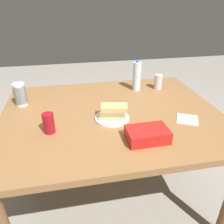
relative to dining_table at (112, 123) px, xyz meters
name	(u,v)px	position (x,y,z in m)	size (l,w,h in m)	color
ground_plane	(112,192)	(0.00, 0.00, -0.69)	(8.00, 8.00, 0.00)	gray
dining_table	(112,123)	(0.00, 0.00, 0.00)	(1.49, 1.18, 0.77)	olive
paper_plate	(112,118)	(-0.01, -0.09, 0.09)	(0.22, 0.22, 0.01)	white
sandwich	(113,111)	(-0.01, -0.09, 0.14)	(0.20, 0.12, 0.08)	#DBB26B
soda_can_red	(49,123)	(-0.40, -0.17, 0.15)	(0.07, 0.07, 0.12)	maroon
chip_bag	(147,135)	(0.13, -0.36, 0.12)	(0.23, 0.15, 0.07)	red
water_bottle_tall	(137,76)	(0.28, 0.36, 0.21)	(0.07, 0.07, 0.25)	silver
plastic_cup_stack	(20,94)	(-0.62, 0.24, 0.17)	(0.08, 0.08, 0.17)	silver
soda_can_silver	(158,82)	(0.47, 0.35, 0.15)	(0.07, 0.07, 0.12)	silver
paper_napkin	(187,119)	(0.46, -0.19, 0.09)	(0.13, 0.13, 0.01)	white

